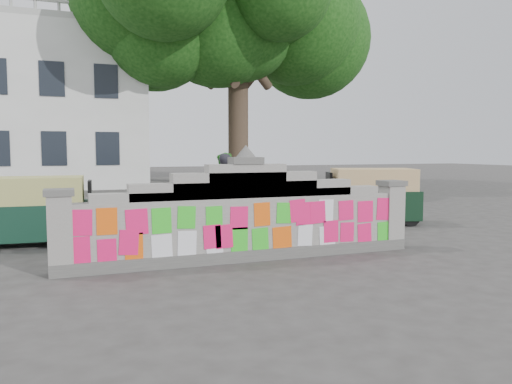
{
  "coord_description": "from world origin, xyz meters",
  "views": [
    {
      "loc": [
        -2.9,
        -8.11,
        1.92
      ],
      "look_at": [
        0.57,
        1.0,
        1.1
      ],
      "focal_mm": 35.0,
      "sensor_mm": 36.0,
      "label": 1
    }
  ],
  "objects_px": {
    "rickshaw_left": "(36,209)",
    "rickshaw_right": "(370,195)",
    "cyclist_bike": "(226,213)",
    "cyclist_rider": "(226,199)",
    "pedestrian": "(225,191)"
  },
  "relations": [
    {
      "from": "rickshaw_left",
      "to": "rickshaw_right",
      "type": "xyz_separation_m",
      "value": [
        8.01,
        0.03,
        0.03
      ]
    },
    {
      "from": "cyclist_bike",
      "to": "rickshaw_right",
      "type": "height_order",
      "value": "rickshaw_right"
    },
    {
      "from": "cyclist_rider",
      "to": "rickshaw_left",
      "type": "xyz_separation_m",
      "value": [
        -4.05,
        0.0,
        -0.08
      ]
    },
    {
      "from": "rickshaw_right",
      "to": "cyclist_rider",
      "type": "bearing_deg",
      "value": 19.96
    },
    {
      "from": "cyclist_bike",
      "to": "rickshaw_left",
      "type": "xyz_separation_m",
      "value": [
        -4.05,
        0.0,
        0.25
      ]
    },
    {
      "from": "pedestrian",
      "to": "rickshaw_left",
      "type": "xyz_separation_m",
      "value": [
        -4.16,
        -0.45,
        -0.22
      ]
    },
    {
      "from": "pedestrian",
      "to": "rickshaw_right",
      "type": "relative_size",
      "value": 0.7
    },
    {
      "from": "cyclist_rider",
      "to": "rickshaw_left",
      "type": "bearing_deg",
      "value": 78.73
    },
    {
      "from": "cyclist_rider",
      "to": "rickshaw_right",
      "type": "relative_size",
      "value": 0.59
    },
    {
      "from": "cyclist_bike",
      "to": "cyclist_rider",
      "type": "relative_size",
      "value": 1.12
    },
    {
      "from": "cyclist_bike",
      "to": "rickshaw_right",
      "type": "bearing_deg",
      "value": -100.73
    },
    {
      "from": "rickshaw_right",
      "to": "pedestrian",
      "type": "bearing_deg",
      "value": 13.32
    },
    {
      "from": "cyclist_rider",
      "to": "rickshaw_left",
      "type": "distance_m",
      "value": 4.05
    },
    {
      "from": "pedestrian",
      "to": "rickshaw_left",
      "type": "distance_m",
      "value": 4.19
    },
    {
      "from": "rickshaw_left",
      "to": "rickshaw_right",
      "type": "height_order",
      "value": "rickshaw_right"
    }
  ]
}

